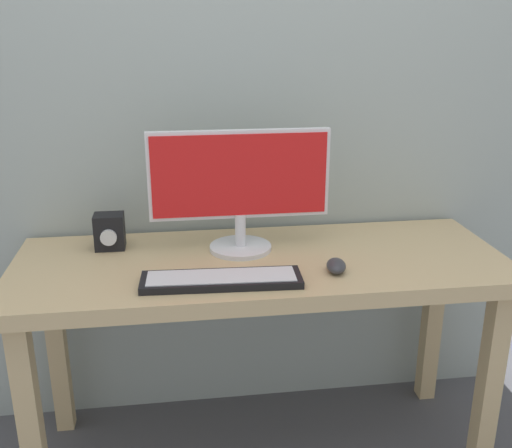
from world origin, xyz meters
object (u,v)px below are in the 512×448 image
at_px(audio_controller, 110,232).
at_px(desk, 261,284).
at_px(keyboard_primary, 221,280).
at_px(monitor, 240,185).
at_px(mouse, 336,266).

bearing_deg(audio_controller, desk, -18.05).
bearing_deg(keyboard_primary, monitor, 72.26).
height_order(mouse, audio_controller, audio_controller).
relative_size(desk, monitor, 2.69).
height_order(monitor, audio_controller, monitor).
relative_size(monitor, mouse, 6.08).
bearing_deg(mouse, monitor, 150.90).
bearing_deg(mouse, audio_controller, 168.55).
bearing_deg(monitor, audio_controller, 171.21).
xyz_separation_m(keyboard_primary, audio_controller, (-0.35, 0.34, 0.05)).
relative_size(monitor, keyboard_primary, 1.24).
height_order(monitor, keyboard_primary, monitor).
height_order(keyboard_primary, mouse, mouse).
xyz_separation_m(desk, mouse, (0.21, -0.14, 0.11)).
relative_size(keyboard_primary, audio_controller, 3.98).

